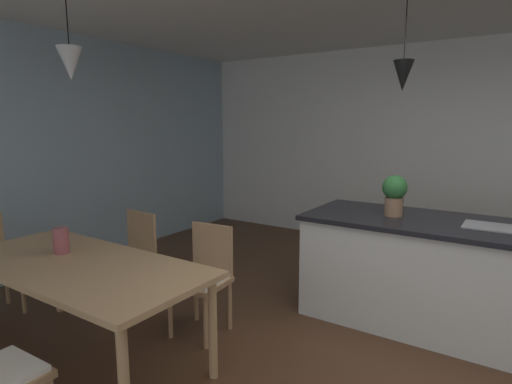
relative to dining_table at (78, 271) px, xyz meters
name	(u,v)px	position (x,y,z in m)	size (l,w,h in m)	color
wall_back_kitchen	(486,151)	(2.10, 4.17, 0.68)	(10.00, 0.12, 2.70)	white
window_wall_left_glazing	(42,154)	(-1.96, 0.91, 0.68)	(0.06, 8.40, 2.70)	#9EB7C6
dining_table	(78,271)	(0.00, 0.00, 0.00)	(1.95, 0.88, 0.74)	tan
chair_far_left	(131,256)	(-0.44, 0.81, -0.20)	(0.42, 0.42, 0.87)	#A87F56
chair_far_right	(204,275)	(0.43, 0.81, -0.20)	(0.43, 0.43, 0.87)	#A87F56
kitchen_island	(449,275)	(2.08, 1.93, -0.21)	(2.35, 0.92, 0.91)	silver
pendant_over_table	(70,63)	(-0.13, 0.14, 1.42)	(0.17, 0.17, 0.73)	black
pendant_over_island_main	(403,76)	(1.62, 1.93, 1.39)	(0.16, 0.16, 0.76)	black
potted_plant_on_island	(394,193)	(1.61, 1.93, 0.43)	(0.21, 0.21, 0.35)	#8C664C
vase_on_dining_table	(61,240)	(-0.28, 0.06, 0.16)	(0.11, 0.11, 0.19)	#994C51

